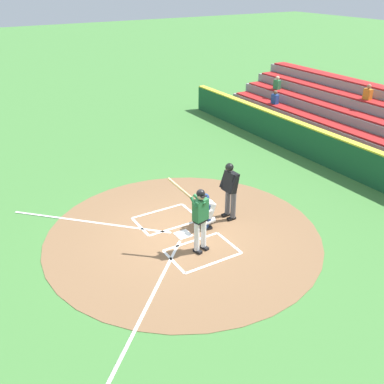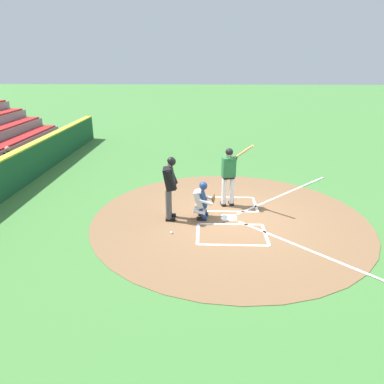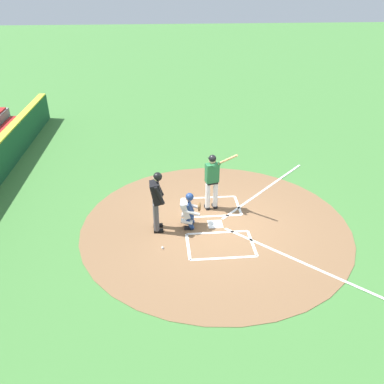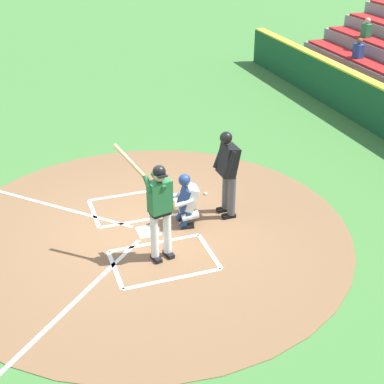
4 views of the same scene
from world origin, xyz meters
The scene contains 8 objects.
ground_plane centered at (0.00, 0.00, 0.00)m, with size 120.00×120.00×0.00m, color #427A38.
dirt_circle centered at (0.00, 0.00, 0.01)m, with size 8.00×8.00×0.01m, color brown.
home_plate_and_chalk centered at (0.00, 0.88, 0.01)m, with size 7.93×4.91×0.01m.
batter centered at (-0.93, 0.02, 1.10)m, with size 0.84×0.88×2.13m.
catcher centered at (0.02, -0.79, 0.59)m, with size 0.59×0.66×1.13m.
plate_umpire centered at (0.12, -1.72, 1.08)m, with size 0.59×0.42×1.86m.
baseball centered at (1.08, -1.61, 0.04)m, with size 0.07×0.07×0.07m, color white.
backstop_wall centered at (0.00, -7.50, 0.65)m, with size 22.00×0.36×1.31m.
Camera 1 is at (-9.55, 5.43, 6.89)m, focal length 41.26 mm.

